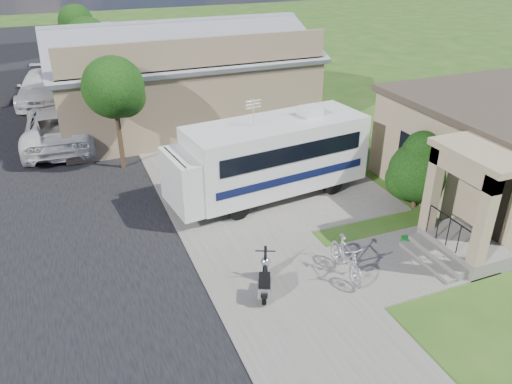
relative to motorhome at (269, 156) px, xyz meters
name	(u,v)px	position (x,y,z in m)	size (l,w,h in m)	color
ground	(304,265)	(-0.78, -4.39, -1.59)	(120.00, 120.00, 0.00)	#214813
street_slab	(28,172)	(-8.28, 5.61, -1.58)	(9.00, 80.00, 0.02)	black
sidewalk_slab	(183,149)	(-1.78, 5.61, -1.56)	(4.00, 80.00, 0.06)	#5C5A53
driveway_slab	(285,191)	(0.72, 0.11, -1.57)	(7.00, 6.00, 0.05)	#5C5A53
walk_slab	(410,260)	(2.22, -5.39, -1.57)	(4.00, 3.00, 0.05)	#5C5A53
house	(509,148)	(8.10, -2.96, 0.18)	(9.47, 7.80, 3.54)	#897557
warehouse	(180,82)	(-0.78, 9.58, 0.39)	(12.50, 8.40, 5.04)	#7F6A4F
street_tree_a	(116,90)	(-4.48, 4.66, 1.65)	(2.44, 2.40, 4.58)	#302215
street_tree_b	(90,41)	(-4.48, 14.66, 1.80)	(2.44, 2.40, 4.73)	#302215
street_tree_c	(78,23)	(-4.48, 23.66, 1.51)	(2.44, 2.40, 4.42)	#302215
motorhome	(269,156)	(0.00, 0.00, 0.00)	(7.46, 3.10, 3.71)	silver
shrub	(420,169)	(4.49, -2.63, -0.15)	(2.30, 2.20, 2.82)	#302215
scooter	(265,280)	(-2.38, -5.20, -1.13)	(0.87, 1.48, 1.03)	black
bicycle	(346,260)	(0.03, -5.31, -1.03)	(0.53, 1.88, 1.13)	#AFAFB7
pickup_truck	(59,125)	(-6.79, 8.36, -0.70)	(2.96, 6.42, 1.79)	silver
van	(42,87)	(-7.38, 15.79, -0.76)	(2.35, 5.78, 1.68)	silver
garden_hose	(406,241)	(2.72, -4.54, -1.52)	(0.35, 0.35, 0.16)	#135F20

